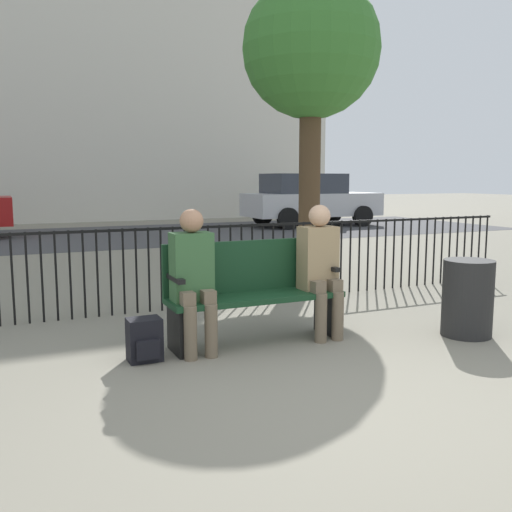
{
  "coord_description": "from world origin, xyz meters",
  "views": [
    {
      "loc": [
        -2.08,
        -2.92,
        1.49
      ],
      "look_at": [
        0.0,
        1.67,
        0.8
      ],
      "focal_mm": 40.0,
      "sensor_mm": 36.0,
      "label": 1
    }
  ],
  "objects_px": {
    "seated_person_0": "(193,274)",
    "tree_0": "(311,53)",
    "trash_bin": "(468,298)",
    "parked_car_0": "(310,199)",
    "seated_person_1": "(320,264)",
    "backpack": "(145,340)",
    "park_bench": "(252,289)"
  },
  "relations": [
    {
      "from": "park_bench",
      "to": "trash_bin",
      "type": "height_order",
      "value": "park_bench"
    },
    {
      "from": "seated_person_1",
      "to": "trash_bin",
      "type": "distance_m",
      "value": 1.44
    },
    {
      "from": "parked_car_0",
      "to": "seated_person_1",
      "type": "bearing_deg",
      "value": -119.29
    },
    {
      "from": "parked_car_0",
      "to": "tree_0",
      "type": "bearing_deg",
      "value": -119.81
    },
    {
      "from": "park_bench",
      "to": "trash_bin",
      "type": "bearing_deg",
      "value": -19.38
    },
    {
      "from": "seated_person_0",
      "to": "seated_person_1",
      "type": "xyz_separation_m",
      "value": [
        1.24,
        0.0,
        0.01
      ]
    },
    {
      "from": "seated_person_0",
      "to": "trash_bin",
      "type": "relative_size",
      "value": 1.7
    },
    {
      "from": "seated_person_0",
      "to": "parked_car_0",
      "type": "distance_m",
      "value": 13.24
    },
    {
      "from": "backpack",
      "to": "parked_car_0",
      "type": "relative_size",
      "value": 0.08
    },
    {
      "from": "parked_car_0",
      "to": "trash_bin",
      "type": "xyz_separation_m",
      "value": [
        -4.87,
        -11.53,
        -0.48
      ]
    },
    {
      "from": "seated_person_1",
      "to": "backpack",
      "type": "xyz_separation_m",
      "value": [
        -1.68,
        -0.04,
        -0.52
      ]
    },
    {
      "from": "seated_person_1",
      "to": "parked_car_0",
      "type": "height_order",
      "value": "parked_car_0"
    },
    {
      "from": "park_bench",
      "to": "tree_0",
      "type": "xyz_separation_m",
      "value": [
        2.33,
        3.06,
        2.85
      ]
    },
    {
      "from": "tree_0",
      "to": "seated_person_1",
      "type": "bearing_deg",
      "value": -118.0
    },
    {
      "from": "backpack",
      "to": "tree_0",
      "type": "xyz_separation_m",
      "value": [
        3.37,
        3.22,
        3.17
      ]
    },
    {
      "from": "park_bench",
      "to": "tree_0",
      "type": "distance_m",
      "value": 4.79
    },
    {
      "from": "seated_person_1",
      "to": "trash_bin",
      "type": "bearing_deg",
      "value": -23.2
    },
    {
      "from": "seated_person_0",
      "to": "parked_car_0",
      "type": "xyz_separation_m",
      "value": [
        7.4,
        10.97,
        0.16
      ]
    },
    {
      "from": "park_bench",
      "to": "tree_0",
      "type": "relative_size",
      "value": 0.36
    },
    {
      "from": "tree_0",
      "to": "parked_car_0",
      "type": "height_order",
      "value": "tree_0"
    },
    {
      "from": "park_bench",
      "to": "tree_0",
      "type": "bearing_deg",
      "value": 52.68
    },
    {
      "from": "seated_person_0",
      "to": "trash_bin",
      "type": "distance_m",
      "value": 2.61
    },
    {
      "from": "seated_person_0",
      "to": "tree_0",
      "type": "relative_size",
      "value": 0.28
    },
    {
      "from": "seated_person_1",
      "to": "backpack",
      "type": "height_order",
      "value": "seated_person_1"
    },
    {
      "from": "seated_person_0",
      "to": "backpack",
      "type": "xyz_separation_m",
      "value": [
        -0.44,
        -0.04,
        -0.51
      ]
    },
    {
      "from": "seated_person_1",
      "to": "backpack",
      "type": "relative_size",
      "value": 3.51
    },
    {
      "from": "seated_person_1",
      "to": "tree_0",
      "type": "relative_size",
      "value": 0.28
    },
    {
      "from": "seated_person_1",
      "to": "parked_car_0",
      "type": "relative_size",
      "value": 0.3
    },
    {
      "from": "backpack",
      "to": "trash_bin",
      "type": "distance_m",
      "value": 3.02
    },
    {
      "from": "seated_person_0",
      "to": "backpack",
      "type": "bearing_deg",
      "value": -174.9
    },
    {
      "from": "seated_person_1",
      "to": "parked_car_0",
      "type": "xyz_separation_m",
      "value": [
        6.16,
        10.97,
        0.15
      ]
    },
    {
      "from": "seated_person_0",
      "to": "seated_person_1",
      "type": "relative_size",
      "value": 0.99
    }
  ]
}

